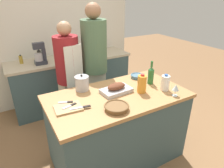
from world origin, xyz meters
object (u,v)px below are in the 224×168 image
(stand_mixer, at_px, (40,55))
(person_cook_guest, at_px, (95,62))
(condiment_bottle_tall, at_px, (21,60))
(condiment_bottle_extra, at_px, (39,55))
(cutting_board, at_px, (68,108))
(condiment_bottle_short, at_px, (92,50))
(person_cook_aproned, at_px, (69,74))
(knife_bread, at_px, (70,106))
(roasting_pan, at_px, (116,89))
(knife_paring, at_px, (66,102))
(knife_chef, at_px, (81,107))
(stock_pot, at_px, (82,83))
(mixing_bowl, at_px, (137,76))
(milk_jug, at_px, (165,83))
(wine_glass_left, at_px, (176,88))
(wine_bottle_green, at_px, (151,75))
(juice_jug, at_px, (142,84))
(wicker_basket, at_px, (117,107))

(stand_mixer, relative_size, person_cook_guest, 0.19)
(condiment_bottle_tall, height_order, condiment_bottle_extra, condiment_bottle_extra)
(condiment_bottle_tall, bearing_deg, cutting_board, -83.02)
(condiment_bottle_short, height_order, person_cook_aproned, person_cook_aproned)
(knife_bread, bearing_deg, condiment_bottle_tall, 97.75)
(roasting_pan, relative_size, knife_paring, 2.42)
(knife_chef, distance_m, stand_mixer, 1.58)
(stock_pot, xyz_separation_m, knife_bread, (-0.26, -0.31, -0.06))
(mixing_bowl, xyz_separation_m, person_cook_guest, (-0.36, 0.55, 0.09))
(knife_chef, bearing_deg, condiment_bottle_extra, 90.77)
(milk_jug, bearing_deg, wine_glass_left, -89.89)
(stock_pot, distance_m, wine_bottle_green, 0.84)
(knife_paring, relative_size, person_cook_aproned, 0.09)
(juice_jug, relative_size, milk_jug, 1.12)
(stock_pot, relative_size, wine_glass_left, 1.42)
(wine_glass_left, xyz_separation_m, knife_chef, (-1.00, 0.25, -0.07))
(cutting_board, bearing_deg, stock_pot, 48.83)
(condiment_bottle_extra, bearing_deg, knife_chef, -89.23)
(cutting_board, height_order, condiment_bottle_short, condiment_bottle_short)
(person_cook_guest, bearing_deg, knife_paring, -114.86)
(roasting_pan, bearing_deg, condiment_bottle_short, 75.59)
(wine_glass_left, xyz_separation_m, condiment_bottle_extra, (-1.02, 2.02, -0.01))
(roasting_pan, distance_m, cutting_board, 0.59)
(roasting_pan, relative_size, person_cook_aproned, 0.22)
(knife_chef, height_order, stand_mixer, stand_mixer)
(knife_paring, height_order, person_cook_guest, person_cook_guest)
(wine_bottle_green, xyz_separation_m, condiment_bottle_extra, (-0.99, 1.63, -0.03))
(stand_mixer, bearing_deg, cutting_board, -92.30)
(knife_chef, bearing_deg, wine_glass_left, -13.94)
(wine_bottle_green, height_order, knife_chef, wine_bottle_green)
(stock_pot, xyz_separation_m, wine_glass_left, (0.83, -0.64, 0.01))
(juice_jug, xyz_separation_m, knife_paring, (-0.83, 0.16, -0.08))
(stand_mixer, height_order, person_cook_guest, person_cook_guest)
(roasting_pan, xyz_separation_m, knife_bread, (-0.56, -0.05, -0.02))
(knife_paring, height_order, stand_mixer, stand_mixer)
(milk_jug, height_order, wine_bottle_green, wine_bottle_green)
(roasting_pan, height_order, wine_glass_left, wine_glass_left)
(milk_jug, bearing_deg, condiment_bottle_tall, 125.35)
(condiment_bottle_tall, distance_m, person_cook_aproned, 0.95)
(milk_jug, xyz_separation_m, person_cook_guest, (-0.42, 1.00, 0.02))
(wicker_basket, bearing_deg, wine_glass_left, -6.00)
(wine_glass_left, height_order, condiment_bottle_tall, condiment_bottle_tall)
(roasting_pan, xyz_separation_m, condiment_bottle_short, (0.39, 1.50, 0.04))
(wine_glass_left, relative_size, condiment_bottle_tall, 0.95)
(stock_pot, relative_size, knife_bread, 1.22)
(wine_glass_left, bearing_deg, wine_bottle_green, 94.19)
(cutting_board, distance_m, wine_bottle_green, 1.08)
(roasting_pan, distance_m, person_cook_guest, 0.78)
(roasting_pan, distance_m, knife_chef, 0.50)
(knife_bread, bearing_deg, stock_pot, 50.30)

